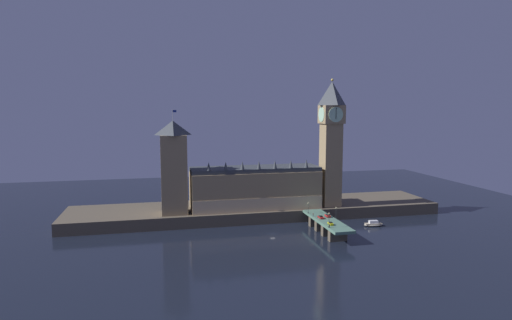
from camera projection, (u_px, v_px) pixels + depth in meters
name	position (u px, v px, depth m)	size (l,w,h in m)	color
ground_plane	(273.00, 234.00, 221.31)	(400.00, 400.00, 0.00)	black
embankment	(256.00, 210.00, 258.68)	(220.00, 42.00, 6.72)	brown
parliament_hall	(255.00, 187.00, 249.26)	(74.67, 22.71, 28.80)	#9E845B
clock_tower	(331.00, 140.00, 251.12)	(12.95, 13.06, 74.98)	#9E845B
victoria_tower	(174.00, 167.00, 234.35)	(14.32, 14.32, 57.21)	#9E845B
bridge	(327.00, 224.00, 222.01)	(10.51, 46.00, 7.19)	slate
car_northbound_lead	(321.00, 217.00, 223.91)	(2.10, 4.67, 1.35)	red
car_northbound_trail	(331.00, 224.00, 211.12)	(1.85, 3.90, 1.49)	yellow
car_southbound_trail	(328.00, 216.00, 226.64)	(2.12, 4.18, 1.53)	red
pedestrian_near_rail	(330.00, 226.00, 206.49)	(0.38, 0.38, 1.82)	black
pedestrian_far_rail	(313.00, 214.00, 228.28)	(0.38, 0.38, 1.84)	black
street_lamp_near	(329.00, 218.00, 205.82)	(1.34, 0.60, 7.34)	#2D3333
street_lamp_mid	(336.00, 211.00, 222.35)	(1.34, 0.60, 6.44)	#2D3333
street_lamp_far	(308.00, 206.00, 234.41)	(1.34, 0.60, 6.14)	#2D3333
boat_downstream	(373.00, 224.00, 235.21)	(11.12, 5.22, 3.21)	#B2A893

